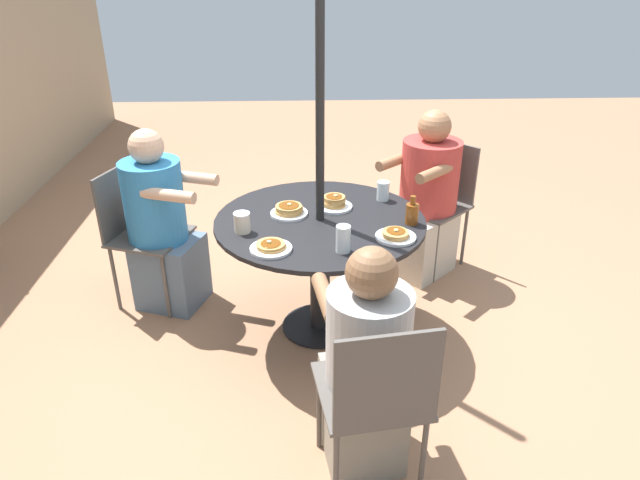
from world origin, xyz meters
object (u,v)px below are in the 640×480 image
diner_north (425,203)px  pancake_plate_a (396,235)px  patio_chair_east (138,227)px  drinking_glass_b (383,191)px  patio_table (320,240)px  diner_south (365,370)px  pancake_plate_d (271,247)px  patio_chair_south (377,394)px  diner_east (162,229)px  drinking_glass_a (343,239)px  patio_chair_north (440,196)px  syrup_bottle (412,213)px  pancake_plate_b (289,211)px  coffee_cup (242,222)px  pancake_plate_c (334,203)px

diner_north → pancake_plate_a: size_ratio=5.43×
diner_north → patio_chair_east: (-0.31, 1.89, -0.00)m
diner_north → drinking_glass_b: size_ratio=10.08×
patio_table → diner_south: size_ratio=1.09×
diner_north → pancake_plate_d: bearing=93.5°
diner_north → patio_chair_east: diner_north is taller
diner_south → pancake_plate_a: 0.84m
pancake_plate_a → patio_chair_south: bearing=167.4°
diner_east → drinking_glass_a: bearing=74.9°
patio_chair_north → drinking_glass_b: bearing=95.4°
patio_chair_north → diner_north: size_ratio=0.77×
diner_east → pancake_plate_d: bearing=64.6°
syrup_bottle → patio_table: bearing=81.4°
pancake_plate_a → drinking_glass_a: drinking_glass_a is taller
diner_south → pancake_plate_d: size_ratio=5.09×
patio_chair_south → patio_chair_east: bearing=121.4°
diner_east → drinking_glass_b: (-0.07, -1.36, 0.26)m
pancake_plate_b → pancake_plate_d: size_ratio=1.00×
diner_east → drinking_glass_b: 1.39m
pancake_plate_b → patio_chair_south: bearing=-164.4°
patio_table → drinking_glass_a: 0.45m
diner_north → diner_south: bearing=117.9°
patio_chair_east → diner_east: 0.17m
coffee_cup → drinking_glass_a: size_ratio=0.79×
pancake_plate_c → coffee_cup: 0.59m
patio_chair_north → coffee_cup: 1.64m
diner_north → drinking_glass_b: diner_north is taller
pancake_plate_a → pancake_plate_c: bearing=35.7°
diner_north → patio_chair_south: size_ratio=1.31×
diner_south → syrup_bottle: diner_south is taller
patio_chair_south → pancake_plate_d: patio_chair_south is taller
drinking_glass_a → diner_south: bearing=-175.3°
drinking_glass_a → diner_east: bearing=56.2°
coffee_cup → pancake_plate_d: bearing=-143.4°
patio_chair_north → diner_east: (-0.48, 1.86, 0.01)m
pancake_plate_d → coffee_cup: (0.22, 0.16, 0.04)m
patio_chair_south → patio_chair_north: bearing=62.1°
diner_north → syrup_bottle: diner_north is taller
patio_table → coffee_cup: size_ratio=10.81×
pancake_plate_d → pancake_plate_a: bearing=-80.7°
coffee_cup → diner_south: bearing=-146.7°
diner_east → drinking_glass_a: (-0.72, -1.08, 0.27)m
patio_chair_south → diner_east: bearing=118.7°
patio_chair_east → coffee_cup: 0.93m
syrup_bottle → drinking_glass_a: syrup_bottle is taller
pancake_plate_b → pancake_plate_c: (0.09, -0.26, 0.00)m
diner_east → pancake_plate_a: diner_east is taller
diner_east → patio_table: bearing=90.0°
diner_south → drinking_glass_b: (1.28, -0.24, 0.29)m
diner_north → patio_table: bearing=90.0°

